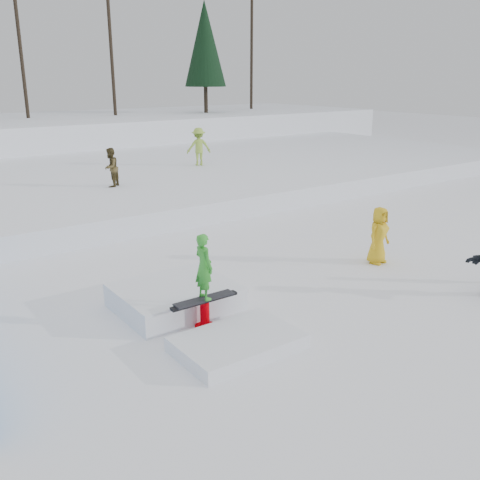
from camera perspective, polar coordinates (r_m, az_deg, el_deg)
ground at (r=12.56m, az=3.53°, el=-7.39°), size 120.00×120.00×0.00m
snow_midrise at (r=26.29m, az=-19.23°, el=5.64°), size 50.00×18.00×0.80m
treeline at (r=39.51m, az=-16.89°, el=19.69°), size 40.24×4.22×10.50m
walker_olive at (r=22.76m, az=-13.62°, el=7.53°), size 0.98×0.97×1.60m
walker_ygreen at (r=27.67m, az=-4.43°, el=9.90°), size 1.39×1.07×1.90m
spectator_yellow at (r=15.80m, az=14.57°, el=0.49°), size 0.88×0.64×1.66m
jib_rail_feature at (r=12.02m, az=-5.25°, el=-7.00°), size 2.60×4.40×2.11m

